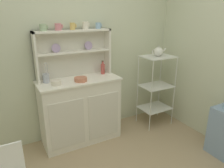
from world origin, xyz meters
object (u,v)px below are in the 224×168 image
(cup_sage_0, at_px, (43,27))
(hutch_cabinet, at_px, (80,110))
(porcelain_teapot, at_px, (158,52))
(bakers_rack, at_px, (156,83))
(hutch_shelf_unit, at_px, (73,49))
(utensil_jar, at_px, (46,78))
(jam_bottle, at_px, (103,68))
(bowl_mixing_large, at_px, (56,83))

(cup_sage_0, bearing_deg, hutch_cabinet, -19.18)
(porcelain_teapot, bearing_deg, bakers_rack, -0.00)
(hutch_shelf_unit, bearing_deg, bakers_rack, -13.49)
(hutch_cabinet, distance_m, cup_sage_0, 1.14)
(utensil_jar, bearing_deg, jam_bottle, 0.64)
(cup_sage_0, bearing_deg, hutch_shelf_unit, 6.50)
(jam_bottle, bearing_deg, hutch_cabinet, -167.46)
(jam_bottle, distance_m, porcelain_teapot, 0.84)
(hutch_cabinet, distance_m, utensil_jar, 0.63)
(hutch_cabinet, height_order, utensil_jar, utensil_jar)
(bowl_mixing_large, relative_size, utensil_jar, 0.48)
(hutch_cabinet, relative_size, jam_bottle, 5.67)
(hutch_shelf_unit, bearing_deg, hutch_cabinet, -90.00)
(bakers_rack, xyz_separation_m, bowl_mixing_large, (-1.49, 0.05, 0.24))
(hutch_cabinet, bearing_deg, jam_bottle, 12.54)
(jam_bottle, relative_size, porcelain_teapot, 0.84)
(bakers_rack, bearing_deg, cup_sage_0, 170.97)
(bakers_rack, height_order, bowl_mixing_large, bakers_rack)
(cup_sage_0, bearing_deg, porcelain_teapot, -9.03)
(cup_sage_0, xyz_separation_m, porcelain_teapot, (1.53, -0.24, -0.38))
(bowl_mixing_large, xyz_separation_m, utensil_jar, (-0.08, 0.15, 0.03))
(utensil_jar, bearing_deg, porcelain_teapot, -7.23)
(jam_bottle, height_order, porcelain_teapot, porcelain_teapot)
(bakers_rack, bearing_deg, porcelain_teapot, 180.00)
(utensil_jar, bearing_deg, bakers_rack, -7.22)
(hutch_cabinet, height_order, porcelain_teapot, porcelain_teapot)
(utensil_jar, xyz_separation_m, porcelain_teapot, (1.57, -0.20, 0.21))
(bowl_mixing_large, distance_m, utensil_jar, 0.17)
(hutch_shelf_unit, height_order, cup_sage_0, cup_sage_0)
(bakers_rack, relative_size, jam_bottle, 5.83)
(bakers_rack, xyz_separation_m, porcelain_teapot, (-0.00, 0.00, 0.48))
(hutch_shelf_unit, height_order, bowl_mixing_large, hutch_shelf_unit)
(porcelain_teapot, bearing_deg, utensil_jar, 172.77)
(cup_sage_0, distance_m, bowl_mixing_large, 0.65)
(bakers_rack, relative_size, cup_sage_0, 11.52)
(bowl_mixing_large, xyz_separation_m, porcelain_teapot, (1.49, -0.05, 0.24))
(bakers_rack, bearing_deg, bowl_mixing_large, 178.15)
(bowl_mixing_large, bearing_deg, cup_sage_0, 103.03)
(utensil_jar, relative_size, porcelain_teapot, 1.13)
(bowl_mixing_large, bearing_deg, jam_bottle, 12.94)
(hutch_shelf_unit, bearing_deg, cup_sage_0, -173.50)
(hutch_cabinet, bearing_deg, bowl_mixing_large, -166.55)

